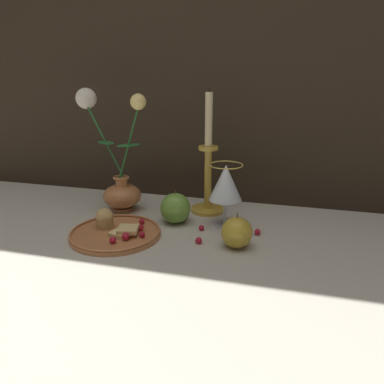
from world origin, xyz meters
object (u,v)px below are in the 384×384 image
at_px(vase, 118,174).
at_px(apple_near_glass, 175,208).
at_px(wine_glass, 226,185).
at_px(plate_with_pastries, 115,231).
at_px(apple_beside_vase, 237,232).
at_px(candlestick, 208,173).

xyz_separation_m(vase, apple_near_glass, (0.19, -0.05, -0.07)).
xyz_separation_m(vase, wine_glass, (0.32, -0.03, 0.00)).
height_order(plate_with_pastries, wine_glass, wine_glass).
xyz_separation_m(apple_beside_vase, apple_near_glass, (-0.18, 0.11, 0.00)).
bearing_deg(apple_beside_vase, wine_glass, 112.10).
height_order(wine_glass, apple_near_glass, wine_glass).
bearing_deg(vase, apple_near_glass, -15.38).
height_order(apple_beside_vase, apple_near_glass, apple_near_glass).
distance_m(vase, apple_near_glass, 0.21).
bearing_deg(plate_with_pastries, vase, 111.69).
relative_size(vase, apple_near_glass, 3.69).
distance_m(plate_with_pastries, candlestick, 0.31).
bearing_deg(vase, plate_with_pastries, -68.31).
bearing_deg(apple_near_glass, vase, 164.62).
relative_size(apple_beside_vase, apple_near_glass, 0.90).
height_order(wine_glass, apple_beside_vase, wine_glass).
relative_size(candlestick, apple_near_glass, 3.70).
height_order(wine_glass, candlestick, candlestick).
bearing_deg(apple_beside_vase, candlestick, 118.72).
distance_m(plate_with_pastries, wine_glass, 0.31).
height_order(plate_with_pastries, apple_near_glass, apple_near_glass).
height_order(plate_with_pastries, candlestick, candlestick).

